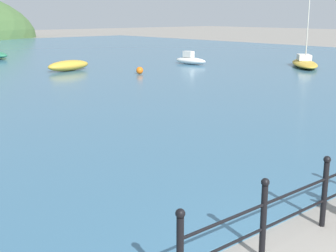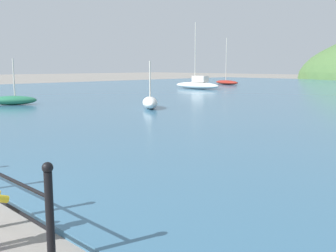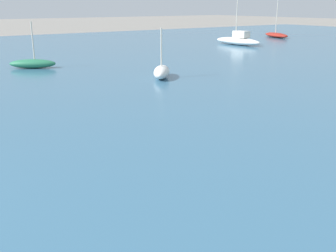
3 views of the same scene
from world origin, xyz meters
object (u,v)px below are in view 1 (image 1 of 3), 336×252
boat_white_sailboat (305,63)px  boat_green_fishing (69,66)px  boat_mid_harbor (190,60)px  mooring_buoy (140,70)px

boat_white_sailboat → boat_green_fishing: bearing=147.7°
boat_mid_harbor → boat_white_sailboat: boat_white_sailboat is taller
boat_green_fishing → boat_white_sailboat: bearing=-32.3°
boat_green_fishing → mooring_buoy: bearing=-60.3°
boat_white_sailboat → boat_mid_harbor: bearing=127.1°
boat_green_fishing → mooring_buoy: 4.65m
boat_mid_harbor → mooring_buoy: (-5.89, -2.00, -0.08)m
boat_mid_harbor → mooring_buoy: boat_mid_harbor is taller
boat_white_sailboat → boat_green_fishing: (-12.73, 8.04, 0.04)m
boat_green_fishing → boat_mid_harbor: bearing=-14.0°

